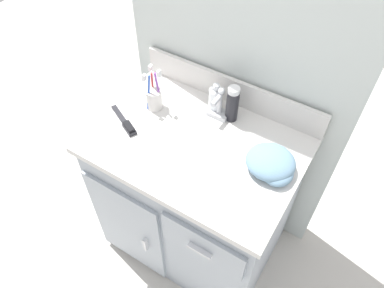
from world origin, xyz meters
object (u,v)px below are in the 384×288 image
(hairbrush, at_px, (126,124))
(hand_towel, at_px, (272,164))
(shaving_cream_can, at_px, (232,104))
(toothbrush_cup, at_px, (154,97))
(soap_dispenser, at_px, (215,100))

(hairbrush, relative_size, hand_towel, 0.99)
(hairbrush, bearing_deg, hand_towel, 36.36)
(hairbrush, bearing_deg, shaving_cream_can, 63.94)
(shaving_cream_can, xyz_separation_m, hand_towel, (0.25, -0.16, -0.05))
(toothbrush_cup, xyz_separation_m, hand_towel, (0.56, -0.05, -0.02))
(soap_dispenser, height_order, shaving_cream_can, shaving_cream_can)
(shaving_cream_can, height_order, hand_towel, shaving_cream_can)
(hand_towel, bearing_deg, soap_dispenser, 153.49)
(hand_towel, bearing_deg, hairbrush, -170.08)
(shaving_cream_can, height_order, hairbrush, shaving_cream_can)
(shaving_cream_can, bearing_deg, toothbrush_cup, -160.00)
(toothbrush_cup, distance_m, soap_dispenser, 0.26)
(toothbrush_cup, distance_m, shaving_cream_can, 0.33)
(soap_dispenser, height_order, hairbrush, soap_dispenser)
(shaving_cream_can, xyz_separation_m, hairbrush, (-0.34, -0.26, -0.07))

